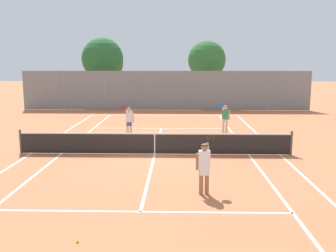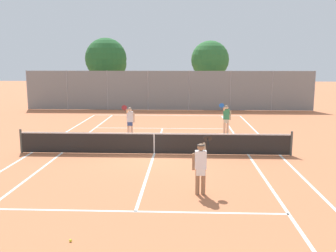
# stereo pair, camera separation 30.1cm
# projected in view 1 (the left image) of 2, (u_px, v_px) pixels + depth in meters

# --- Properties ---
(ground_plane) EXTENTS (120.00, 120.00, 0.00)m
(ground_plane) POSITION_uv_depth(u_px,v_px,m) (155.00, 154.00, 16.48)
(ground_plane) COLOR #C67047
(court_line_markings) EXTENTS (11.10, 23.90, 0.01)m
(court_line_markings) POSITION_uv_depth(u_px,v_px,m) (155.00, 154.00, 16.48)
(court_line_markings) COLOR silver
(court_line_markings) RESTS_ON ground
(tennis_net) EXTENTS (12.00, 0.10, 1.07)m
(tennis_net) POSITION_uv_depth(u_px,v_px,m) (155.00, 143.00, 16.39)
(tennis_net) COLOR #474C47
(tennis_net) RESTS_ON ground
(player_near_side) EXTENTS (0.64, 0.75, 1.77)m
(player_near_side) POSITION_uv_depth(u_px,v_px,m) (204.00, 165.00, 11.38)
(player_near_side) COLOR #936B4C
(player_near_side) RESTS_ON ground
(player_far_left) EXTENTS (0.61, 0.77, 1.77)m
(player_far_left) POSITION_uv_depth(u_px,v_px,m) (129.00, 120.00, 20.04)
(player_far_left) COLOR beige
(player_far_left) RESTS_ON ground
(player_far_right) EXTENTS (0.74, 0.72, 1.77)m
(player_far_right) POSITION_uv_depth(u_px,v_px,m) (225.00, 117.00, 20.99)
(player_far_right) COLOR beige
(player_far_right) RESTS_ON ground
(loose_tennis_ball_0) EXTENTS (0.07, 0.07, 0.07)m
(loose_tennis_ball_0) POSITION_uv_depth(u_px,v_px,m) (77.00, 241.00, 8.44)
(loose_tennis_ball_0) COLOR #D1DB33
(loose_tennis_ball_0) RESTS_ON ground
(loose_tennis_ball_1) EXTENTS (0.07, 0.07, 0.07)m
(loose_tennis_ball_1) POSITION_uv_depth(u_px,v_px,m) (209.00, 134.00, 20.90)
(loose_tennis_ball_1) COLOR #D1DB33
(loose_tennis_ball_1) RESTS_ON ground
(loose_tennis_ball_2) EXTENTS (0.07, 0.07, 0.07)m
(loose_tennis_ball_2) POSITION_uv_depth(u_px,v_px,m) (231.00, 138.00, 19.87)
(loose_tennis_ball_2) COLOR #D1DB33
(loose_tennis_ball_2) RESTS_ON ground
(back_fence) EXTENTS (23.87, 0.08, 3.27)m
(back_fence) POSITION_uv_depth(u_px,v_px,m) (166.00, 91.00, 30.94)
(back_fence) COLOR gray
(back_fence) RESTS_ON ground
(tree_behind_left) EXTENTS (3.78, 3.78, 6.15)m
(tree_behind_left) POSITION_uv_depth(u_px,v_px,m) (104.00, 60.00, 34.24)
(tree_behind_left) COLOR brown
(tree_behind_left) RESTS_ON ground
(tree_behind_right) EXTENTS (3.41, 3.41, 5.86)m
(tree_behind_right) POSITION_uv_depth(u_px,v_px,m) (206.00, 61.00, 33.76)
(tree_behind_right) COLOR brown
(tree_behind_right) RESTS_ON ground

